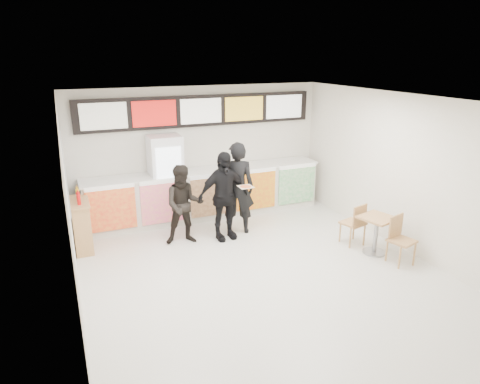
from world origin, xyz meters
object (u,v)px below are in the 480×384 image
customer_left (184,205)px  condiment_ledge (82,225)px  service_counter (207,193)px  cafe_table (376,228)px  customer_main (237,188)px  drinks_fridge (166,180)px  customer_mid (223,196)px

customer_left → condiment_ledge: size_ratio=1.37×
service_counter → cafe_table: 3.91m
customer_main → drinks_fridge: bearing=-18.1°
customer_main → customer_left: (-1.19, -0.11, -0.17)m
drinks_fridge → customer_main: drinks_fridge is taller
drinks_fridge → cafe_table: size_ratio=1.28×
service_counter → customer_left: 1.53m
condiment_ledge → customer_mid: bearing=-12.4°
customer_mid → condiment_ledge: size_ratio=1.55×
customer_left → service_counter: bearing=65.0°
drinks_fridge → customer_left: (0.05, -1.24, -0.19)m
drinks_fridge → customer_mid: (0.85, -1.35, -0.08)m
service_counter → customer_main: bearing=-74.8°
drinks_fridge → condiment_ledge: (-1.89, -0.74, -0.49)m
customer_left → customer_main: bearing=15.9°
service_counter → cafe_table: size_ratio=3.55×
customer_main → service_counter: bearing=-50.4°
customer_main → condiment_ledge: size_ratio=1.66×
drinks_fridge → customer_main: 1.68m
customer_main → customer_mid: customer_main is taller
drinks_fridge → customer_main: (1.24, -1.14, -0.01)m
cafe_table → condiment_ledge: (-5.18, 2.39, -0.01)m
customer_main → condiment_ledge: 3.19m
customer_left → drinks_fridge: bearing=103.0°
customer_left → cafe_table: size_ratio=1.04×
service_counter → cafe_table: service_counter is taller
customer_mid → customer_left: bearing=167.2°
service_counter → condiment_ledge: size_ratio=4.67×
customer_left → cafe_table: customer_left is taller
customer_mid → customer_main: bearing=22.5°
customer_mid → cafe_table: bearing=-41.9°
service_counter → customer_main: customer_main is taller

